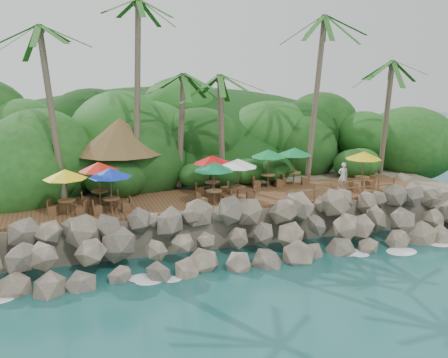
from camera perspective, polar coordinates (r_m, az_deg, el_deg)
name	(u,v)px	position (r m, az deg, el deg)	size (l,w,h in m)	color
ground	(260,269)	(26.52, 4.04, -9.92)	(140.00, 140.00, 0.00)	#19514F
land_base	(185,182)	(40.80, -4.32, -0.29)	(32.00, 25.20, 2.10)	gray
jungle_hill	(167,175)	(48.18, -6.40, 0.40)	(44.80, 28.00, 15.40)	#143811
seawall	(247,235)	(27.86, 2.54, -6.25)	(29.00, 4.00, 2.30)	gray
terrace	(224,198)	(31.17, 0.00, -2.15)	(26.00, 5.00, 0.20)	brown
jungle_foliage	(189,197)	(40.11, -3.95, -2.05)	(44.00, 16.00, 12.00)	#143811
foam_line	(258,266)	(26.77, 3.80, -9.63)	(25.20, 0.80, 0.06)	white
palms	(223,43)	(32.88, -0.11, 14.85)	(28.48, 6.96, 12.86)	brown
palapa	(120,136)	(32.88, -11.47, 4.76)	(5.67, 5.67, 4.60)	brown
dining_clusters	(214,165)	(30.22, -1.17, 1.60)	(20.36, 5.51, 2.50)	brown
railing	(355,187)	(32.10, 14.38, -0.82)	(6.10, 0.10, 1.00)	brown
waiter	(343,176)	(33.47, 13.08, 0.29)	(0.65, 0.43, 1.78)	silver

